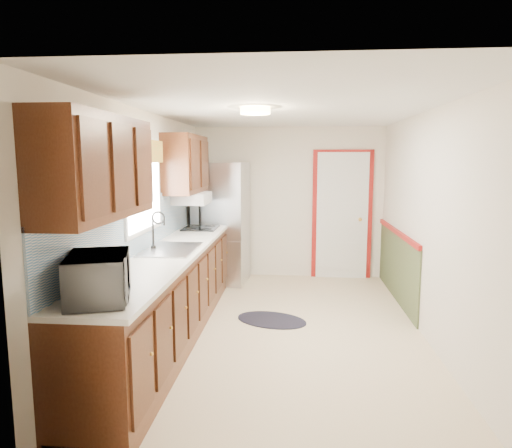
# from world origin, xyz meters

# --- Properties ---
(room_shell) EXTENTS (3.20, 5.20, 2.52)m
(room_shell) POSITION_xyz_m (0.00, 0.00, 1.20)
(room_shell) COLOR beige
(room_shell) RESTS_ON ground
(kitchen_run) EXTENTS (0.63, 4.00, 2.20)m
(kitchen_run) POSITION_xyz_m (-1.24, -0.29, 0.81)
(kitchen_run) COLOR #3D1C0D
(kitchen_run) RESTS_ON ground
(back_wall_trim) EXTENTS (1.12, 2.30, 2.08)m
(back_wall_trim) POSITION_xyz_m (0.99, 2.21, 0.89)
(back_wall_trim) COLOR maroon
(back_wall_trim) RESTS_ON ground
(ceiling_fixture) EXTENTS (0.30, 0.30, 0.06)m
(ceiling_fixture) POSITION_xyz_m (-0.30, -0.20, 2.36)
(ceiling_fixture) COLOR #FFD88C
(ceiling_fixture) RESTS_ON room_shell
(microwave) EXTENTS (0.48, 0.64, 0.39)m
(microwave) POSITION_xyz_m (-1.20, -1.95, 1.13)
(microwave) COLOR white
(microwave) RESTS_ON kitchen_run
(refrigerator) EXTENTS (0.83, 0.80, 1.84)m
(refrigerator) POSITION_xyz_m (-1.02, 2.05, 0.92)
(refrigerator) COLOR #B7B7BC
(refrigerator) RESTS_ON ground
(rug) EXTENTS (0.98, 0.80, 0.01)m
(rug) POSITION_xyz_m (-0.16, 0.35, 0.01)
(rug) COLOR black
(rug) RESTS_ON ground
(cooktop) EXTENTS (0.45, 0.54, 0.02)m
(cooktop) POSITION_xyz_m (-1.19, 1.31, 0.95)
(cooktop) COLOR black
(cooktop) RESTS_ON kitchen_run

